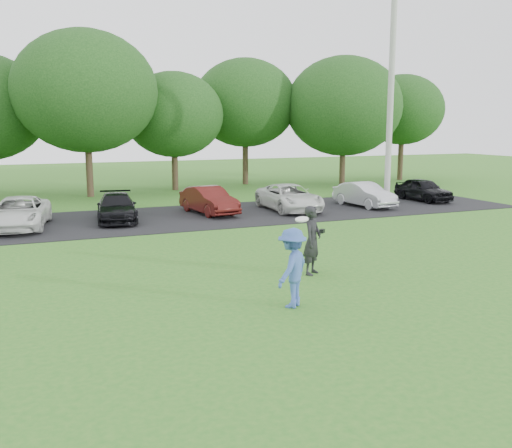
% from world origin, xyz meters
% --- Properties ---
extents(ground, '(100.00, 100.00, 0.00)m').
position_xyz_m(ground, '(0.00, 0.00, 0.00)').
color(ground, '#2A7020').
rests_on(ground, ground).
extents(parking_lot, '(32.00, 6.50, 0.03)m').
position_xyz_m(parking_lot, '(0.00, 13.00, 0.01)').
color(parking_lot, black).
rests_on(parking_lot, ground).
extents(utility_pole, '(0.28, 0.28, 10.76)m').
position_xyz_m(utility_pole, '(10.63, 12.78, 5.38)').
color(utility_pole, '#ACABA6').
rests_on(utility_pole, ground).
extents(frisbee_player, '(1.23, 1.18, 1.95)m').
position_xyz_m(frisbee_player, '(-0.34, 0.72, 0.84)').
color(frisbee_player, '#3C5DAB').
rests_on(frisbee_player, ground).
extents(camera_bystander, '(0.77, 0.74, 1.77)m').
position_xyz_m(camera_bystander, '(1.31, 2.91, 0.88)').
color(camera_bystander, black).
rests_on(camera_bystander, ground).
extents(parked_cars, '(27.81, 4.66, 1.16)m').
position_xyz_m(parked_cars, '(-0.38, 12.91, 0.59)').
color(parked_cars, black).
rests_on(parked_cars, parking_lot).
extents(tree_row, '(42.39, 9.85, 8.64)m').
position_xyz_m(tree_row, '(1.51, 22.76, 4.91)').
color(tree_row, '#38281C').
rests_on(tree_row, ground).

